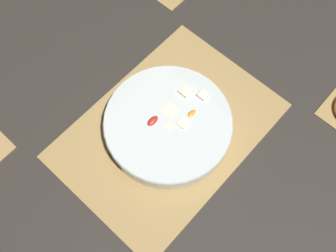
{
  "coord_description": "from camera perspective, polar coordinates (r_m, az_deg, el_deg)",
  "views": [
    {
      "loc": [
        0.27,
        0.25,
        0.86
      ],
      "look_at": [
        0.0,
        0.0,
        0.03
      ],
      "focal_mm": 42.0,
      "sensor_mm": 36.0,
      "label": 1
    }
  ],
  "objects": [
    {
      "name": "bamboo_mat_center",
      "position": [
        0.93,
        0.0,
        -0.58
      ],
      "size": [
        0.51,
        0.36,
        0.01
      ],
      "color": "#A8844C",
      "rests_on": "ground_plane"
    },
    {
      "name": "fruit_salad_bowl",
      "position": [
        0.9,
        0.02,
        0.28
      ],
      "size": [
        0.3,
        0.3,
        0.06
      ],
      "color": "silver",
      "rests_on": "bamboo_mat_center"
    },
    {
      "name": "ground_plane",
      "position": [
        0.94,
        0.0,
        -0.65
      ],
      "size": [
        6.0,
        6.0,
        0.0
      ],
      "primitive_type": "plane",
      "color": "#2D2823"
    }
  ]
}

